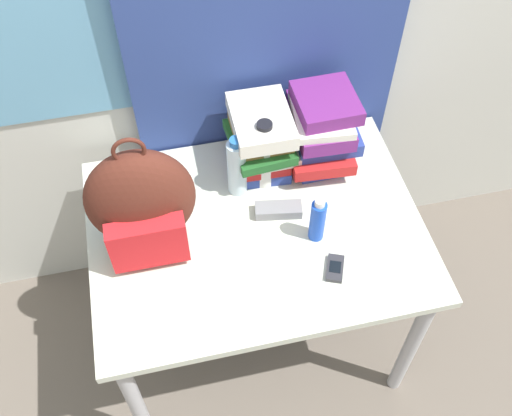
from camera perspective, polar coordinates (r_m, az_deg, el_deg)
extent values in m
cube|color=#66A3C6|center=(1.83, -17.16, 18.06)|extent=(1.10, 0.01, 0.80)
cube|color=navy|center=(1.86, 1.15, 19.21)|extent=(0.90, 0.04, 2.50)
cube|color=beige|center=(1.92, 0.00, -2.10)|extent=(1.06, 0.79, 0.03)
cylinder|color=#B2B2B7|center=(2.07, -11.31, -17.88)|extent=(0.05, 0.05, 0.69)
cylinder|color=#B2B2B7|center=(2.18, 14.60, -12.47)|extent=(0.05, 0.05, 0.69)
cylinder|color=#B2B2B7|center=(2.40, -12.92, -2.61)|extent=(0.05, 0.05, 0.69)
cylinder|color=#B2B2B7|center=(2.50, 8.91, 1.28)|extent=(0.05, 0.05, 0.69)
ellipsoid|color=#512319|center=(1.76, -10.93, 0.84)|extent=(0.32, 0.17, 0.38)
cube|color=red|center=(1.76, -10.21, -3.28)|extent=(0.23, 0.06, 0.17)
torus|color=#512319|center=(1.61, -12.03, 5.35)|extent=(0.09, 0.01, 0.09)
cube|color=navy|center=(2.05, 0.36, 4.51)|extent=(0.20, 0.21, 0.04)
cube|color=red|center=(2.02, 0.38, 5.29)|extent=(0.18, 0.21, 0.04)
cube|color=silver|center=(1.99, 0.73, 5.89)|extent=(0.21, 0.21, 0.03)
cube|color=#1E5623|center=(1.96, 0.34, 6.33)|extent=(0.20, 0.25, 0.03)
cube|color=olive|center=(1.94, 0.43, 7.45)|extent=(0.18, 0.21, 0.05)
cube|color=silver|center=(1.90, 0.51, 8.33)|extent=(0.19, 0.25, 0.05)
cube|color=navy|center=(2.09, 6.07, 5.41)|extent=(0.19, 0.23, 0.05)
cube|color=red|center=(2.05, 5.88, 5.98)|extent=(0.22, 0.28, 0.05)
cube|color=navy|center=(2.02, 6.58, 7.03)|extent=(0.22, 0.21, 0.05)
cube|color=#6B2370|center=(1.99, 6.16, 8.33)|extent=(0.19, 0.28, 0.05)
cube|color=silver|center=(1.95, 6.25, 8.82)|extent=(0.20, 0.24, 0.03)
cube|color=#6B2370|center=(1.93, 6.69, 9.92)|extent=(0.19, 0.21, 0.05)
cylinder|color=silver|center=(1.92, -1.82, 3.84)|extent=(0.06, 0.06, 0.21)
cylinder|color=#286BB7|center=(1.83, -1.91, 6.29)|extent=(0.04, 0.04, 0.02)
cylinder|color=white|center=(1.93, 0.78, 5.00)|extent=(0.08, 0.08, 0.24)
cylinder|color=black|center=(1.84, 0.83, 7.80)|extent=(0.05, 0.05, 0.02)
cylinder|color=blue|center=(1.83, 5.88, -1.24)|extent=(0.05, 0.05, 0.16)
cylinder|color=white|center=(1.76, 6.11, 0.49)|extent=(0.03, 0.03, 0.02)
cube|color=#2D2D33|center=(1.83, 7.53, -5.72)|extent=(0.08, 0.10, 0.02)
cube|color=black|center=(1.82, 7.56, -5.58)|extent=(0.05, 0.05, 0.00)
cube|color=gray|center=(1.92, 2.15, -0.19)|extent=(0.16, 0.08, 0.04)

